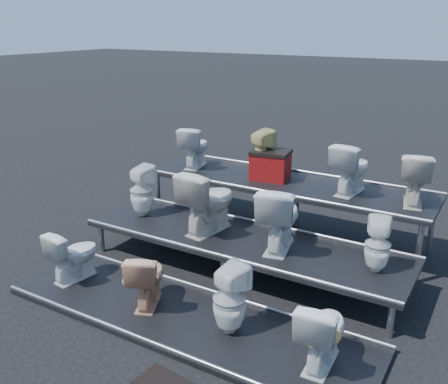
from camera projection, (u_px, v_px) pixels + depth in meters
The scene contains 17 objects.
ground at pixel (242, 271), 6.46m from camera, with size 80.00×80.00×0.00m, color black.
tier_front at pixel (184, 318), 5.39m from camera, with size 4.20×1.20×0.06m, color black.
tier_mid at pixel (242, 255), 6.39m from camera, with size 4.20×1.20×0.46m, color black.
tier_back at pixel (285, 209), 7.38m from camera, with size 4.20×1.20×0.86m, color black.
toilet_0 at pixel (74, 254), 6.07m from camera, with size 0.36×0.63×0.65m, color white.
toilet_1 at pixel (147, 277), 5.52m from camera, with size 0.36×0.63×0.64m, color #E2A97E.
toilet_2 at pixel (230, 299), 4.99m from camera, with size 0.33×0.34×0.74m, color white.
toilet_3 at pixel (322, 331), 4.53m from camera, with size 0.38×0.67×0.68m, color white.
toilet_4 at pixel (142, 191), 6.97m from camera, with size 0.33×0.33×0.73m, color white.
toilet_5 at pixel (208, 201), 6.42m from camera, with size 0.47×0.82×0.84m, color silver.
toilet_6 at pixel (279, 217), 5.94m from camera, with size 0.45×0.78×0.80m, color white.
toilet_7 at pixel (378, 245), 5.40m from camera, with size 0.28×0.29×0.62m, color white.
toilet_8 at pixel (195, 147), 7.90m from camera, with size 0.36×0.64×0.65m, color white.
toilet_9 at pixel (261, 154), 7.32m from camera, with size 0.33×0.33×0.72m, color #D1C37D.
toilet_10 at pixel (351, 168), 6.67m from camera, with size 0.39×0.68×0.70m, color white.
toilet_11 at pixel (415, 178), 6.28m from camera, with size 0.38×0.67×0.68m, color silver.
red_crate at pixel (270, 166), 7.32m from camera, with size 0.53×0.42×0.38m, color maroon.
Camera 1 is at (2.75, -5.09, 3.07)m, focal length 40.00 mm.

